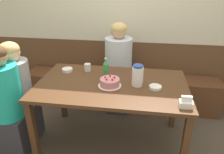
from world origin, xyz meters
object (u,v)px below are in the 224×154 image
Objects in this scene: water_pitcher at (138,75)px; bowl_soup_white at (67,70)px; glass_water_tall at (87,67)px; soju_bottle at (106,68)px; person_teal_shirt at (118,70)px; bench_seat at (120,91)px; bowl_rice_small at (155,87)px; napkin_holder at (186,103)px; person_grey_tee at (8,105)px; birthday_cake at (110,82)px; person_pale_blue_shirt at (19,96)px.

bowl_soup_white is at bearing 164.12° from water_pitcher.
bowl_soup_white is at bearing -168.10° from glass_water_tall.
soju_bottle is 0.17× the size of person_teal_shirt.
bench_seat is 1.07m from water_pitcher.
glass_water_tall reaches higher than bench_seat.
bench_seat is 22.52× the size of bowl_rice_small.
napkin_holder is at bearing -39.57° from water_pitcher.
person_grey_tee is at bearing -167.80° from water_pitcher.
birthday_cake is at bearing -70.22° from soju_bottle.
bowl_rice_small is 0.10× the size of person_grey_tee.
bench_seat is at bearing 41.09° from person_pale_blue_shirt.
water_pitcher is 1.78× the size of bowl_rice_small.
person_pale_blue_shirt reaches higher than soju_bottle.
birthday_cake is 0.62m from bowl_soup_white.
soju_bottle is 0.92m from napkin_holder.
bowl_rice_small is at bearing -63.29° from bench_seat.
glass_water_tall is (-0.59, 0.28, -0.06)m from water_pitcher.
soju_bottle is 1.97× the size of napkin_holder.
bowl_soup_white is at bearing 170.63° from soju_bottle.
person_grey_tee is at bearing -45.51° from person_teal_shirt.
napkin_holder is at bearing -25.14° from bowl_soup_white.
birthday_cake is at bearing -46.93° from glass_water_tall.
soju_bottle reaches higher than bench_seat.
water_pitcher is 2.52× the size of glass_water_tall.
bowl_rice_small is at bearing -15.26° from water_pitcher.
birthday_cake is at bearing 157.20° from napkin_holder.
person_teal_shirt reaches higher than person_pale_blue_shirt.
person_teal_shirt is (-0.70, 1.06, -0.19)m from napkin_holder.
bowl_soup_white is 0.73m from person_grey_tee.
bowl_soup_white is at bearing 154.86° from napkin_holder.
soju_bottle is at bearing 146.82° from napkin_holder.
birthday_cake is at bearing 0.87° from person_pale_blue_shirt.
person_pale_blue_shirt is 0.98× the size of person_grey_tee.
bench_seat is 12.74× the size of soju_bottle.
water_pitcher is at bearing 11.90° from birthday_cake.
bowl_soup_white is 1.04m from bowl_rice_small.
person_pale_blue_shirt is at bearing 90.00° from person_grey_tee.
bowl_soup_white is (-0.82, 0.23, -0.09)m from water_pitcher.
person_pale_blue_shirt is (-1.01, -0.79, -0.05)m from person_teal_shirt.
bowl_rice_small is (0.45, 0.01, -0.02)m from birthday_cake.
person_teal_shirt reaches higher than soju_bottle.
soju_bottle is at bearing -27.65° from glass_water_tall.
bowl_rice_small is (1.00, -0.28, -0.00)m from bowl_soup_white.
birthday_cake is 0.75m from napkin_holder.
bench_seat is 0.40m from person_teal_shirt.
bowl_soup_white is (-0.56, -0.59, 0.55)m from bench_seat.
soju_bottle reaches higher than birthday_cake.
water_pitcher reaches higher than soju_bottle.
person_teal_shirt reaches higher than person_grey_tee.
birthday_cake is 1.07m from person_grey_tee.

